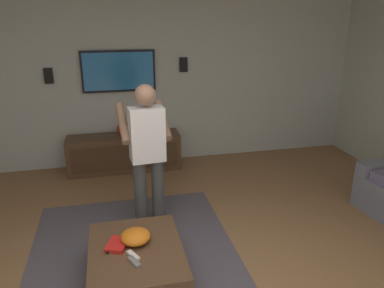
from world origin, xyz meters
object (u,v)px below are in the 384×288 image
Objects in this scene: remote_white at (133,255)px; wall_speaker_left at (183,65)px; media_console at (124,153)px; remote_black at (114,249)px; tv at (119,71)px; person_standing at (147,150)px; coffee_table at (136,259)px; remote_grey at (134,262)px; bowl at (136,237)px; vase_round at (124,129)px; wall_speaker_right at (49,76)px; book at (117,244)px.

remote_white is 0.68× the size of wall_speaker_left.
remote_black is at bearing -4.74° from media_console.
person_standing is at bearing 5.47° from tv.
remote_grey reaches higher than coffee_table.
vase_round is (2.60, -0.05, 0.20)m from bowl.
person_standing reaches higher than remote_grey.
media_console is 2.90m from remote_grey.
remote_white reaches higher than coffee_table.
vase_round is 1.35m from wall_speaker_left.
bowl is 1.75× the size of remote_grey.
wall_speaker_right is (0.00, 1.99, -0.10)m from wall_speaker_left.
remote_white is at bearing 178.14° from vase_round.
media_console is 7.73× the size of vase_round.
media_console reaches higher than remote_white.
wall_speaker_left is at bearing -74.92° from vase_round.
wall_speaker_left reaches higher than remote_grey.
book reaches higher than coffee_table.
media_console is at bearing 66.68° from vase_round.
remote_white is at bearing 55.03° from book.
wall_speaker_left is at bearing 104.36° from media_console.
person_standing is 1.24m from remote_white.
media_console reaches higher than remote_grey.
remote_grey is at bearing 45.49° from book.
person_standing is at bearing 50.91° from remote_black.
vase_round is (-0.25, -0.02, -0.83)m from tv.
bowl is at bearing 118.64° from book.
book is at bearing 175.31° from vase_round.
wall_speaker_left reaches higher than media_console.
remote_white is 1.00× the size of remote_black.
remote_white is 0.22m from book.
bowl is at bearing 160.87° from person_standing.
coffee_table is 6.67× the size of remote_white.
wall_speaker_right is at bearing 90.00° from wall_speaker_left.
tv is 1.00m from wall_speaker_right.
tv is at bearing -0.67° from bowl.
coffee_table is at bearing -0.82° from tv.
tv is at bearing -90.75° from wall_speaker_right.
remote_white is 2.82m from vase_round.
media_console is at bearing 0.00° from tv.
vase_round reaches higher than remote_grey.
tv reaches higher than book.
remote_black is (-2.69, 0.22, 0.14)m from media_console.
wall_speaker_left is at bearing 51.34° from remote_black.
bowl is at bearing -0.73° from media_console.
media_console is 7.73× the size of wall_speaker_left.
person_standing reaches higher than wall_speaker_right.
coffee_table is 0.19m from bowl.
media_console is 2.70m from remote_black.
coffee_table is at bearing -20.86° from remote_black.
wall_speaker_right is at bearing -144.28° from book.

